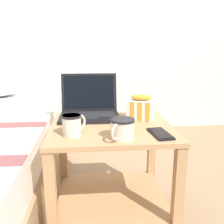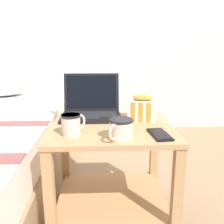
{
  "view_description": "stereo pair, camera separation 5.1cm",
  "coord_description": "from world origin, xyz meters",
  "views": [
    {
      "loc": [
        -0.1,
        -1.18,
        0.91
      ],
      "look_at": [
        0.0,
        -0.04,
        0.61
      ],
      "focal_mm": 40.0,
      "sensor_mm": 36.0,
      "label": 1
    },
    {
      "loc": [
        -0.05,
        -1.19,
        0.91
      ],
      "look_at": [
        0.0,
        -0.04,
        0.61
      ],
      "focal_mm": 40.0,
      "sensor_mm": 36.0,
      "label": 2
    }
  ],
  "objects": [
    {
      "name": "ground_plane",
      "position": [
        0.0,
        0.0,
        0.0
      ],
      "size": [
        8.0,
        8.0,
        0.0
      ],
      "primitive_type": "plane",
      "color": "#937556"
    },
    {
      "name": "mug_front_right",
      "position": [
        0.03,
        -0.19,
        0.58
      ],
      "size": [
        0.11,
        0.13,
        0.09
      ],
      "color": "beige",
      "rests_on": "bedside_table"
    },
    {
      "name": "bedside_table",
      "position": [
        0.0,
        0.0,
        0.34
      ],
      "size": [
        0.6,
        0.54,
        0.53
      ],
      "color": "tan",
      "rests_on": "ground_plane"
    },
    {
      "name": "back_wall",
      "position": [
        0.0,
        1.62,
        1.25
      ],
      "size": [
        8.0,
        0.05,
        2.5
      ],
      "color": "beige",
      "rests_on": "ground_plane"
    },
    {
      "name": "mug_front_left",
      "position": [
        -0.18,
        -0.13,
        0.59
      ],
      "size": [
        0.1,
        0.11,
        0.09
      ],
      "color": "beige",
      "rests_on": "bedside_table"
    },
    {
      "name": "snack_bag",
      "position": [
        0.17,
        0.1,
        0.59
      ],
      "size": [
        0.17,
        0.13,
        0.13
      ],
      "color": "silver",
      "rests_on": "bedside_table"
    },
    {
      "name": "laptop",
      "position": [
        -0.11,
        0.18,
        0.58
      ],
      "size": [
        0.32,
        0.27,
        0.23
      ],
      "color": "black",
      "rests_on": "bedside_table"
    },
    {
      "name": "cell_phone",
      "position": [
        0.21,
        -0.15,
        0.54
      ],
      "size": [
        0.09,
        0.17,
        0.01
      ],
      "color": "black",
      "rests_on": "bedside_table"
    }
  ]
}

